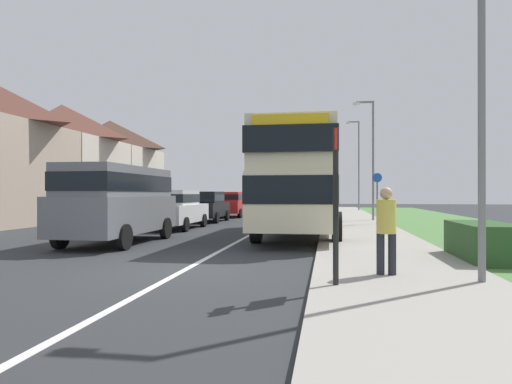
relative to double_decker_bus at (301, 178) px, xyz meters
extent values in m
plane|color=#2D3033|center=(-1.90, -7.92, -2.14)|extent=(120.00, 120.00, 0.00)
cube|color=silver|center=(-1.90, 0.08, -2.14)|extent=(0.14, 60.00, 0.01)
cube|color=#9E998E|center=(2.30, -1.92, -2.08)|extent=(3.20, 68.00, 0.12)
cube|color=#2D5128|center=(4.40, -6.23, -1.69)|extent=(1.10, 2.49, 0.90)
cube|color=beige|center=(0.00, 0.00, -0.82)|extent=(2.50, 10.25, 1.65)
cube|color=beige|center=(0.00, 0.00, 0.78)|extent=(2.45, 10.05, 1.55)
cube|color=black|center=(0.00, 0.00, -0.49)|extent=(2.52, 10.31, 0.76)
cube|color=black|center=(0.00, 0.00, 0.86)|extent=(2.52, 10.31, 0.72)
cube|color=gold|center=(0.00, -5.07, 1.28)|extent=(2.00, 0.08, 0.44)
cylinder|color=black|center=(-1.25, 3.18, -1.64)|extent=(0.30, 1.00, 1.00)
cylinder|color=black|center=(1.25, 3.18, -1.64)|extent=(0.30, 1.00, 1.00)
cylinder|color=black|center=(-1.25, -2.82, -1.64)|extent=(0.30, 1.00, 1.00)
cylinder|color=black|center=(1.25, -2.82, -1.64)|extent=(0.30, 1.00, 1.00)
cube|color=slate|center=(-5.49, -3.59, -1.23)|extent=(1.95, 5.26, 1.11)
cube|color=slate|center=(-5.49, -3.59, -0.21)|extent=(1.72, 4.84, 0.91)
cube|color=black|center=(-5.49, -3.59, -0.26)|extent=(1.75, 4.88, 0.51)
cylinder|color=black|center=(-6.45, -1.96, -1.78)|extent=(0.20, 0.72, 0.72)
cylinder|color=black|center=(-4.54, -1.96, -1.78)|extent=(0.20, 0.72, 0.72)
cylinder|color=black|center=(-6.45, -5.22, -1.78)|extent=(0.20, 0.72, 0.72)
cylinder|color=black|center=(-4.54, -5.22, -1.78)|extent=(0.20, 0.72, 0.72)
cube|color=silver|center=(-5.61, 2.24, -1.46)|extent=(1.77, 4.48, 0.77)
cube|color=silver|center=(-5.61, 2.02, -0.76)|extent=(1.56, 2.46, 0.63)
cube|color=black|center=(-5.61, 2.02, -0.79)|extent=(1.60, 2.49, 0.35)
cylinder|color=black|center=(-6.48, 3.63, -1.84)|extent=(0.20, 0.60, 0.60)
cylinder|color=black|center=(-4.74, 3.63, -1.84)|extent=(0.20, 0.60, 0.60)
cylinder|color=black|center=(-6.48, 0.86, -1.84)|extent=(0.20, 0.60, 0.60)
cylinder|color=black|center=(-4.74, 0.86, -1.84)|extent=(0.20, 0.60, 0.60)
cube|color=black|center=(-5.59, 7.37, -1.47)|extent=(1.75, 4.07, 0.74)
cube|color=black|center=(-5.59, 7.16, -0.79)|extent=(1.54, 2.24, 0.61)
cube|color=black|center=(-5.59, 7.16, -0.82)|extent=(1.57, 2.26, 0.34)
cylinder|color=black|center=(-6.45, 8.63, -1.84)|extent=(0.20, 0.60, 0.60)
cylinder|color=black|center=(-4.73, 8.63, -1.84)|extent=(0.20, 0.60, 0.60)
cylinder|color=black|center=(-6.45, 6.10, -1.84)|extent=(0.20, 0.60, 0.60)
cylinder|color=black|center=(-4.73, 6.10, -1.84)|extent=(0.20, 0.60, 0.60)
cube|color=#B21E1E|center=(-5.37, 12.65, -1.47)|extent=(1.76, 4.11, 0.74)
cube|color=#B21E1E|center=(-5.37, 12.44, -0.79)|extent=(1.55, 2.26, 0.61)
cube|color=black|center=(-5.37, 12.44, -0.83)|extent=(1.58, 2.29, 0.34)
cylinder|color=black|center=(-6.23, 13.92, -1.84)|extent=(0.20, 0.60, 0.60)
cylinder|color=black|center=(-4.51, 13.92, -1.84)|extent=(0.20, 0.60, 0.60)
cylinder|color=black|center=(-6.23, 11.37, -1.84)|extent=(0.20, 0.60, 0.60)
cylinder|color=black|center=(-4.51, 11.37, -1.84)|extent=(0.20, 0.60, 0.60)
cylinder|color=#23232D|center=(1.90, -8.70, -1.72)|extent=(0.14, 0.14, 0.85)
cylinder|color=#23232D|center=(2.10, -8.70, -1.72)|extent=(0.14, 0.14, 0.85)
cylinder|color=#D1C14C|center=(2.00, -8.70, -0.99)|extent=(0.34, 0.34, 0.60)
sphere|color=tan|center=(2.00, -8.70, -0.58)|extent=(0.22, 0.22, 0.22)
cylinder|color=black|center=(1.10, -9.74, -0.84)|extent=(0.09, 0.09, 2.60)
cube|color=red|center=(1.10, -9.74, 0.26)|extent=(0.04, 0.44, 0.32)
cube|color=black|center=(1.10, -9.72, -0.59)|extent=(0.06, 0.52, 0.68)
cylinder|color=slate|center=(3.29, 5.24, -1.09)|extent=(0.08, 0.08, 2.10)
cylinder|color=blue|center=(3.29, 5.24, 0.16)|extent=(0.44, 0.03, 0.44)
cylinder|color=slate|center=(3.46, -9.13, 1.14)|extent=(0.12, 0.12, 6.56)
cylinder|color=slate|center=(3.39, 8.34, 1.13)|extent=(0.12, 0.12, 6.54)
cube|color=slate|center=(2.94, 8.34, 4.35)|extent=(0.90, 0.10, 0.10)
cube|color=silver|center=(2.49, 8.34, 4.28)|extent=(0.36, 0.20, 0.14)
cylinder|color=slate|center=(3.63, 23.52, 1.76)|extent=(0.12, 0.12, 7.81)
cube|color=slate|center=(3.18, 23.52, 5.62)|extent=(0.90, 0.10, 0.10)
cube|color=silver|center=(2.73, 23.52, 5.55)|extent=(0.36, 0.20, 0.14)
cube|color=beige|center=(-15.65, 9.67, 0.33)|extent=(6.42, 6.36, 4.94)
pyramid|color=brown|center=(-15.65, 9.67, 3.92)|extent=(6.42, 6.36, 2.24)
cube|color=beige|center=(-15.65, 16.16, 0.33)|extent=(6.42, 6.36, 4.94)
pyramid|color=#4C3328|center=(-15.65, 16.16, 3.92)|extent=(6.42, 6.36, 2.24)
camera|label=1|loc=(0.98, -17.09, -0.58)|focal=32.26mm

